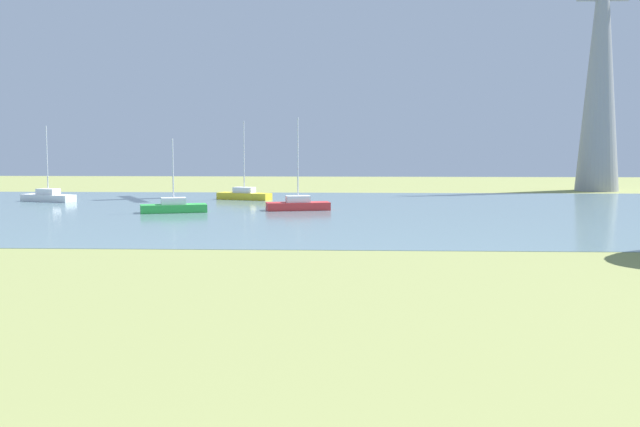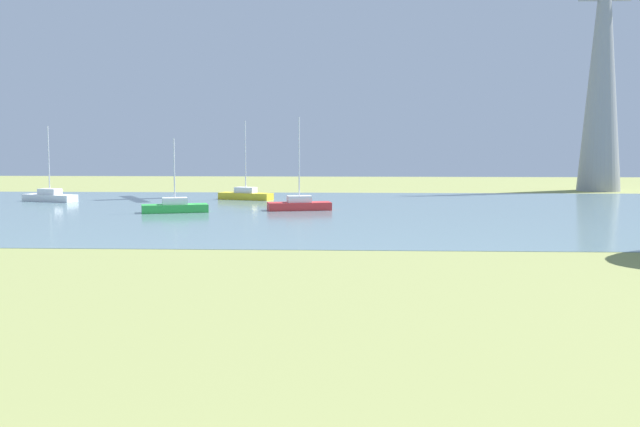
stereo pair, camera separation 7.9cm
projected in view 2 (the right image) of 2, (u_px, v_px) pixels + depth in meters
name	position (u px, v px, depth m)	size (l,w,h in m)	color
ground_plane	(290.00, 279.00, 31.22)	(160.00, 160.00, 0.00)	#8C9351
water_surface	(321.00, 212.00, 59.05)	(140.00, 40.00, 0.02)	slate
sailboat_white	(50.00, 196.00, 68.39)	(5.03, 2.98, 6.51)	white
sailboat_green	(175.00, 207.00, 58.43)	(5.03, 2.80, 5.46)	green
sailboat_red	(299.00, 204.00, 60.28)	(5.01, 2.51, 7.05)	red
sailboat_yellow	(246.00, 195.00, 70.42)	(5.03, 2.95, 6.97)	yellow
electricity_pylon	(603.00, 53.00, 80.62)	(6.40, 4.40, 28.02)	gray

